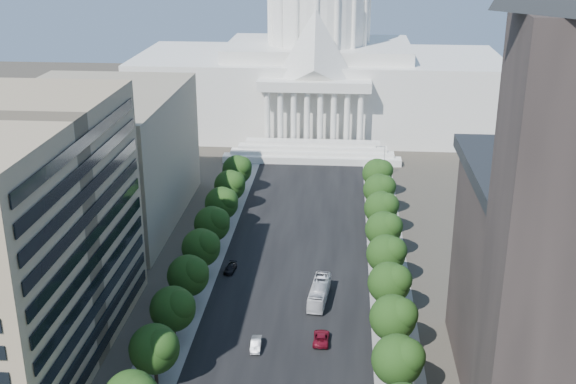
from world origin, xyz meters
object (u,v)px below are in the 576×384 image
(car_dark_b, at_px, (230,268))
(car_red, at_px, (321,338))
(car_silver, at_px, (256,344))
(city_bus, at_px, (319,292))

(car_dark_b, bearing_deg, car_red, -45.13)
(car_silver, distance_m, car_dark_b, 28.81)
(car_red, height_order, city_bus, city_bus)
(car_silver, distance_m, city_bus, 19.63)
(car_red, xyz_separation_m, city_bus, (-0.92, 14.22, 0.90))
(car_silver, bearing_deg, city_bus, 58.08)
(car_dark_b, relative_size, city_bus, 0.38)
(car_red, distance_m, city_bus, 14.28)
(car_red, relative_size, car_dark_b, 1.22)
(car_dark_b, xyz_separation_m, city_bus, (18.29, -10.45, 1.02))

